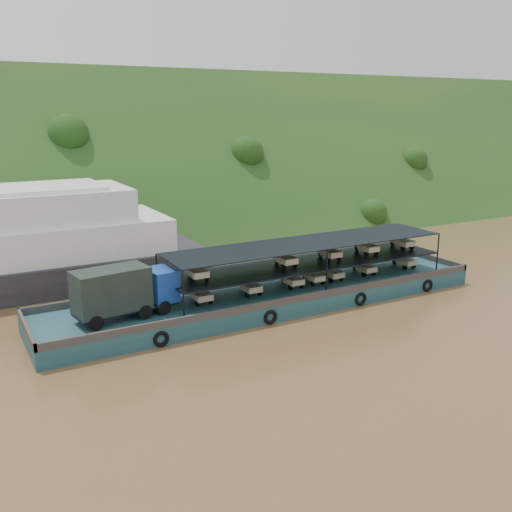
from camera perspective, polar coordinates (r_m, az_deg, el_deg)
ground at (r=44.97m, az=4.11°, el=-4.47°), size 160.00×160.00×0.00m
hillside at (r=76.62m, az=-10.86°, el=3.20°), size 140.00×39.60×39.60m
cargo_barge at (r=42.98m, az=0.30°, el=-3.72°), size 35.00×7.18×4.66m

